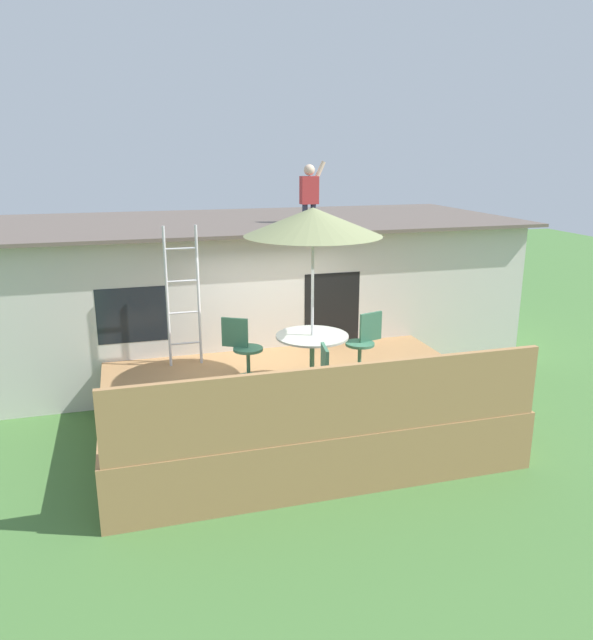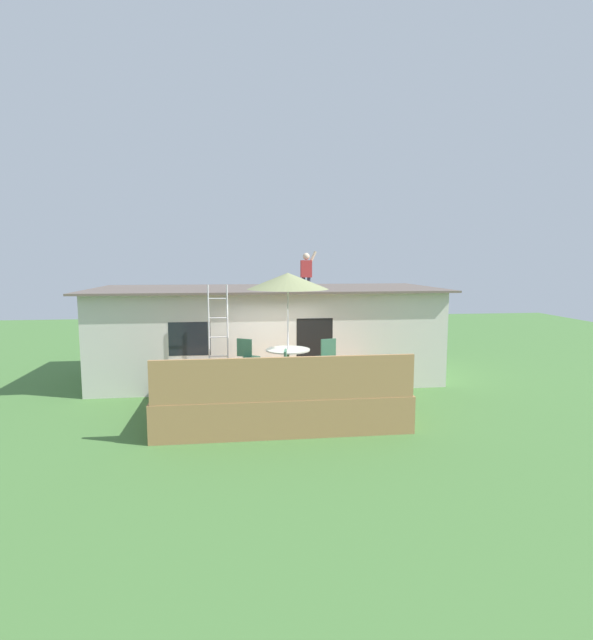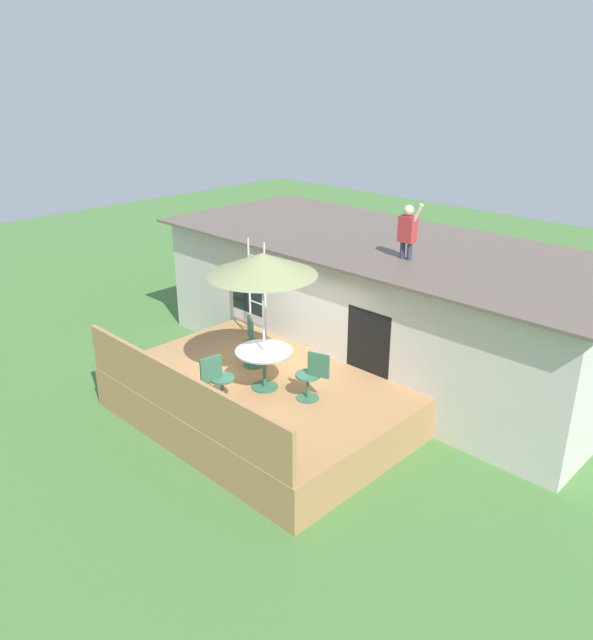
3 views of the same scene
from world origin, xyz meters
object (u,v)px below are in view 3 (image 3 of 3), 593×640
object	(u,v)px
patio_chair_right	(312,376)
patio_chair_near	(218,380)
step_ladder	(257,292)
patio_chair_left	(252,342)
patio_table	(264,359)
patio_umbrella	(262,264)
person_figure	(408,228)

from	to	relation	value
patio_chair_right	patio_chair_near	world-z (taller)	same
step_ladder	patio_chair_near	xyz separation A→B (m)	(1.51, -2.31, -0.64)
step_ladder	patio_chair_left	world-z (taller)	step_ladder
patio_table	step_ladder	distance (m)	2.21
patio_umbrella	patio_chair_left	world-z (taller)	patio_umbrella
patio_chair_left	patio_chair_right	bearing A→B (deg)	22.17
patio_chair_near	person_figure	bearing A→B (deg)	-5.58
patio_chair_near	patio_chair_left	bearing A→B (deg)	36.34
patio_chair_left	patio_chair_near	size ratio (longest dim) A/B	1.00
patio_chair_left	step_ladder	bearing A→B (deg)	161.70
step_ladder	patio_chair_right	bearing A→B (deg)	-23.00
patio_chair_right	patio_chair_near	xyz separation A→B (m)	(-1.06, -1.21, 0.00)
person_figure	patio_chair_right	size ratio (longest dim) A/B	1.21
patio_umbrella	person_figure	size ratio (longest dim) A/B	2.29
patio_table	patio_chair_left	world-z (taller)	patio_chair_left
patio_table	patio_chair_left	xyz separation A→B (m)	(-0.90, 0.52, -0.13)
patio_chair_left	patio_chair_near	world-z (taller)	same
patio_table	patio_chair_right	size ratio (longest dim) A/B	1.13
patio_table	patio_chair_near	bearing A→B (deg)	-99.08
person_figure	patio_chair_right	xyz separation A→B (m)	(0.04, -2.69, -2.14)
patio_umbrella	patio_chair_left	distance (m)	2.16
patio_table	person_figure	world-z (taller)	person_figure
patio_umbrella	step_ladder	xyz separation A→B (m)	(-1.66, 1.36, -1.25)
patio_chair_right	patio_chair_near	distance (m)	1.61
patio_chair_left	patio_chair_right	size ratio (longest dim) A/B	1.00
patio_table	patio_chair_right	bearing A→B (deg)	16.80
person_figure	patio_chair_left	distance (m)	3.70
patio_table	patio_chair_near	xyz separation A→B (m)	(-0.15, -0.94, -0.13)
step_ladder	patio_chair_right	world-z (taller)	step_ladder
patio_umbrella	patio_table	bearing A→B (deg)	90.00
patio_chair_right	patio_chair_near	bearing A→B (deg)	32.15
patio_table	step_ladder	bearing A→B (deg)	140.63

